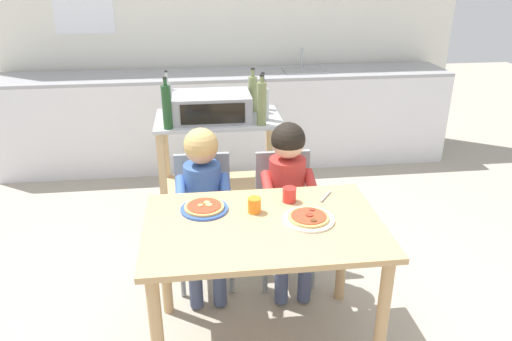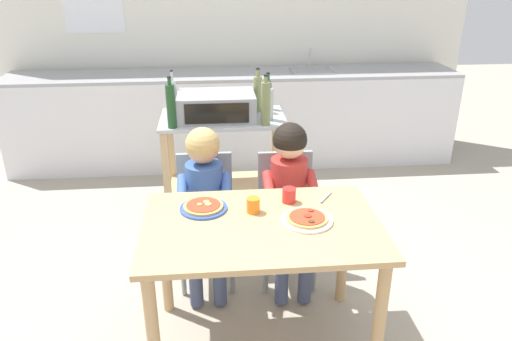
% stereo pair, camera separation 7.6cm
% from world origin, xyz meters
% --- Properties ---
extents(ground_plane, '(11.85, 11.85, 0.00)m').
position_xyz_m(ground_plane, '(0.00, 1.18, 0.00)').
color(ground_plane, '#A89E8C').
extents(back_wall_tiled, '(4.82, 0.14, 2.70)m').
position_xyz_m(back_wall_tiled, '(-0.00, 3.02, 1.35)').
color(back_wall_tiled, white).
rests_on(back_wall_tiled, ground).
extents(kitchen_counter, '(4.33, 0.60, 1.11)m').
position_xyz_m(kitchen_counter, '(0.00, 2.61, 0.46)').
color(kitchen_counter, silver).
rests_on(kitchen_counter, ground).
extents(kitchen_island_cart, '(0.91, 0.54, 0.86)m').
position_xyz_m(kitchen_island_cart, '(-0.14, 1.37, 0.57)').
color(kitchen_island_cart, '#B7BABF').
rests_on(kitchen_island_cart, ground).
extents(toaster_oven, '(0.55, 0.38, 0.18)m').
position_xyz_m(toaster_oven, '(-0.19, 1.34, 0.95)').
color(toaster_oven, '#999BA0').
rests_on(toaster_oven, kitchen_island_cart).
extents(bottle_slim_sauce, '(0.07, 0.07, 0.28)m').
position_xyz_m(bottle_slim_sauce, '(0.18, 1.27, 0.97)').
color(bottle_slim_sauce, '#ADB7B2').
rests_on(bottle_slim_sauce, kitchen_island_cart).
extents(bottle_brown_beer, '(0.06, 0.06, 0.32)m').
position_xyz_m(bottle_brown_beer, '(-0.50, 1.49, 0.99)').
color(bottle_brown_beer, '#ADB7B2').
rests_on(bottle_brown_beer, kitchen_island_cart).
extents(bottle_clear_vinegar, '(0.05, 0.05, 0.28)m').
position_xyz_m(bottle_clear_vinegar, '(0.21, 1.54, 0.97)').
color(bottle_clear_vinegar, '#1E4723').
rests_on(bottle_clear_vinegar, kitchen_island_cart).
extents(bottle_dark_olive_oil, '(0.06, 0.06, 0.33)m').
position_xyz_m(bottle_dark_olive_oil, '(0.12, 1.49, 1.00)').
color(bottle_dark_olive_oil, olive).
rests_on(bottle_dark_olive_oil, kitchen_island_cart).
extents(bottle_squat_spirits, '(0.07, 0.07, 0.35)m').
position_xyz_m(bottle_squat_spirits, '(0.14, 1.16, 1.01)').
color(bottle_squat_spirits, olive).
rests_on(bottle_squat_spirits, kitchen_island_cart).
extents(bottle_tall_green_wine, '(0.06, 0.06, 0.35)m').
position_xyz_m(bottle_tall_green_wine, '(-0.49, 1.15, 1.01)').
color(bottle_tall_green_wine, '#1E4723').
rests_on(bottle_tall_green_wine, kitchen_island_cart).
extents(dining_table, '(1.16, 0.76, 0.74)m').
position_xyz_m(dining_table, '(0.00, 0.00, 0.62)').
color(dining_table, tan).
rests_on(dining_table, ground).
extents(dining_chair_left, '(0.36, 0.36, 0.81)m').
position_xyz_m(dining_chair_left, '(-0.28, 0.66, 0.48)').
color(dining_chair_left, gray).
rests_on(dining_chair_left, ground).
extents(dining_chair_right, '(0.36, 0.36, 0.81)m').
position_xyz_m(dining_chair_right, '(0.22, 0.64, 0.48)').
color(dining_chair_right, gray).
rests_on(dining_chair_right, ground).
extents(child_in_blue_striped_shirt, '(0.32, 0.42, 1.02)m').
position_xyz_m(child_in_blue_striped_shirt, '(-0.28, 0.54, 0.67)').
color(child_in_blue_striped_shirt, '#424C6B').
rests_on(child_in_blue_striped_shirt, ground).
extents(child_in_red_shirt, '(0.32, 0.42, 1.04)m').
position_xyz_m(child_in_red_shirt, '(0.22, 0.52, 0.68)').
color(child_in_red_shirt, '#424C6B').
rests_on(child_in_red_shirt, ground).
extents(pizza_plate_blue_rimmed, '(0.24, 0.24, 0.03)m').
position_xyz_m(pizza_plate_blue_rimmed, '(-0.28, 0.17, 0.75)').
color(pizza_plate_blue_rimmed, '#3356B7').
rests_on(pizza_plate_blue_rimmed, dining_table).
extents(pizza_plate_white, '(0.25, 0.25, 0.03)m').
position_xyz_m(pizza_plate_white, '(0.22, -0.00, 0.75)').
color(pizza_plate_white, white).
rests_on(pizza_plate_white, dining_table).
extents(drinking_cup_orange, '(0.07, 0.07, 0.08)m').
position_xyz_m(drinking_cup_orange, '(-0.03, 0.12, 0.78)').
color(drinking_cup_orange, orange).
rests_on(drinking_cup_orange, dining_table).
extents(drinking_cup_red, '(0.07, 0.07, 0.08)m').
position_xyz_m(drinking_cup_red, '(0.17, 0.21, 0.78)').
color(drinking_cup_red, red).
rests_on(drinking_cup_red, dining_table).
extents(serving_spoon, '(0.09, 0.12, 0.01)m').
position_xyz_m(serving_spoon, '(0.37, 0.24, 0.75)').
color(serving_spoon, '#B7BABF').
rests_on(serving_spoon, dining_table).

